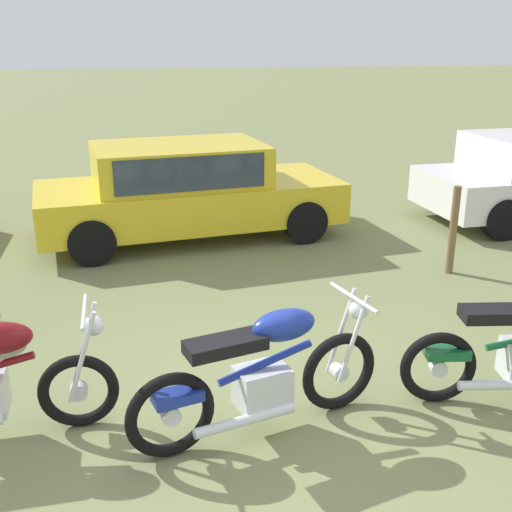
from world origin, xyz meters
The scene contains 4 objects.
ground_plane centered at (0.00, 0.00, 0.00)m, with size 120.00×120.00×0.00m, color olive.
motorcycle_blue centered at (-0.02, -0.02, 0.49)m, with size 2.08×0.85×1.02m.
car_yellow centered at (-0.12, 5.15, 0.80)m, with size 4.69×2.36×1.43m.
fence_post_wooden centered at (3.10, 2.89, 0.58)m, with size 0.10×0.10×1.16m, color brown.
Camera 1 is at (-0.91, -4.11, 2.93)m, focal length 43.77 mm.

